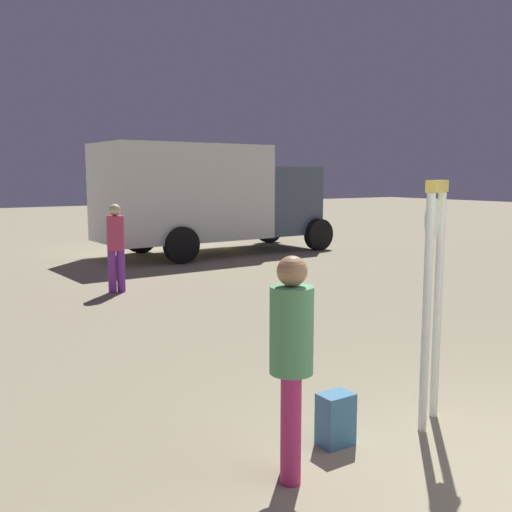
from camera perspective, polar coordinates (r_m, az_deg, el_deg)
name	(u,v)px	position (r m, az deg, el deg)	size (l,w,h in m)	color
standing_clock	(433,280)	(5.24, 16.62, -2.19)	(0.44, 0.26, 2.11)	white
person_near_clock	(291,356)	(4.20, 3.42, -9.59)	(0.31, 0.31, 1.60)	#BD2D65
backpack	(335,419)	(4.96, 7.60, -15.29)	(0.27, 0.24, 0.43)	teal
person_distant	(116,243)	(11.16, -13.31, 1.20)	(0.31, 0.31, 1.63)	purple
box_truck_near	(206,195)	(16.30, -4.78, 5.83)	(6.47, 2.82, 2.94)	white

